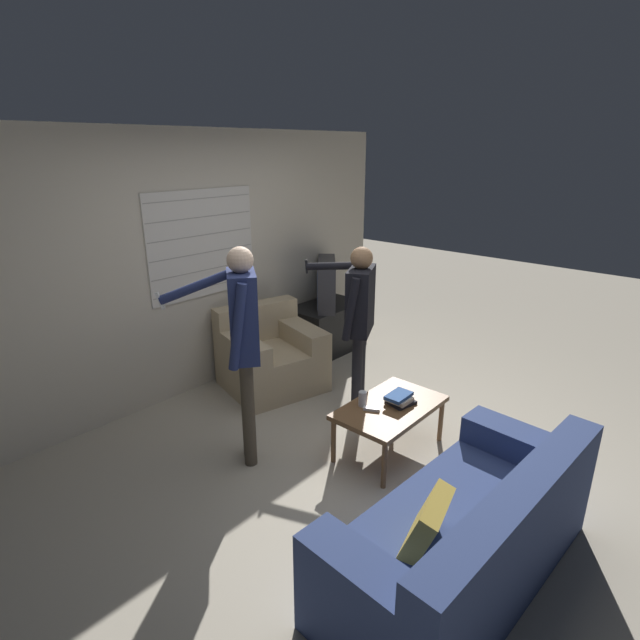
{
  "coord_description": "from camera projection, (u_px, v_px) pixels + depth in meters",
  "views": [
    {
      "loc": [
        -2.88,
        -2.07,
        2.38
      ],
      "look_at": [
        0.07,
        0.55,
        1.0
      ],
      "focal_mm": 28.0,
      "sensor_mm": 36.0,
      "label": 1
    }
  ],
  "objects": [
    {
      "name": "person_right_standing",
      "position": [
        359.0,
        310.0,
        4.47
      ],
      "size": [
        0.55,
        0.82,
        1.56
      ],
      "rotation": [
        0.0,
        0.0,
        0.48
      ],
      "color": "black",
      "rests_on": "ground_plane"
    },
    {
      "name": "tv_stand",
      "position": [
        326.0,
        328.0,
        6.08
      ],
      "size": [
        0.9,
        0.57,
        0.58
      ],
      "color": "black",
      "rests_on": "ground_plane"
    },
    {
      "name": "ground_plane",
      "position": [
        364.0,
        451.0,
        4.12
      ],
      "size": [
        16.0,
        16.0,
        0.0
      ],
      "primitive_type": "plane",
      "color": "#B2A893"
    },
    {
      "name": "couch_blue",
      "position": [
        467.0,
        537.0,
        2.81
      ],
      "size": [
        1.87,
        0.92,
        0.78
      ],
      "rotation": [
        0.0,
        0.0,
        -0.06
      ],
      "color": "navy",
      "rests_on": "ground_plane"
    },
    {
      "name": "coffee_table",
      "position": [
        390.0,
        410.0,
        4.0
      ],
      "size": [
        0.92,
        0.56,
        0.42
      ],
      "color": "brown",
      "rests_on": "ground_plane"
    },
    {
      "name": "tv",
      "position": [
        326.0,
        283.0,
        5.89
      ],
      "size": [
        0.77,
        0.7,
        0.54
      ],
      "rotation": [
        0.0,
        0.0,
        3.86
      ],
      "color": "#2D2D33",
      "rests_on": "tv_stand"
    },
    {
      "name": "spare_remote",
      "position": [
        371.0,
        409.0,
        3.91
      ],
      "size": [
        0.1,
        0.13,
        0.02
      ],
      "rotation": [
        0.0,
        0.0,
        0.48
      ],
      "color": "white",
      "rests_on": "coffee_table"
    },
    {
      "name": "book_stack",
      "position": [
        400.0,
        399.0,
        4.0
      ],
      "size": [
        0.25,
        0.22,
        0.09
      ],
      "color": "black",
      "rests_on": "coffee_table"
    },
    {
      "name": "wall_back",
      "position": [
        204.0,
        263.0,
        4.97
      ],
      "size": [
        5.2,
        0.08,
        2.55
      ],
      "color": "beige",
      "rests_on": "ground_plane"
    },
    {
      "name": "armchair_beige",
      "position": [
        270.0,
        356.0,
        5.15
      ],
      "size": [
        1.09,
        1.05,
        0.83
      ],
      "rotation": [
        0.0,
        0.0,
        2.89
      ],
      "color": "tan",
      "rests_on": "ground_plane"
    },
    {
      "name": "soda_can",
      "position": [
        363.0,
        399.0,
        3.96
      ],
      "size": [
        0.07,
        0.07,
        0.13
      ],
      "color": "silver",
      "rests_on": "coffee_table"
    },
    {
      "name": "person_left_standing",
      "position": [
        242.0,
        333.0,
        3.66
      ],
      "size": [
        0.58,
        0.77,
        1.72
      ],
      "rotation": [
        0.0,
        0.0,
        0.92
      ],
      "color": "#4C4233",
      "rests_on": "ground_plane"
    }
  ]
}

